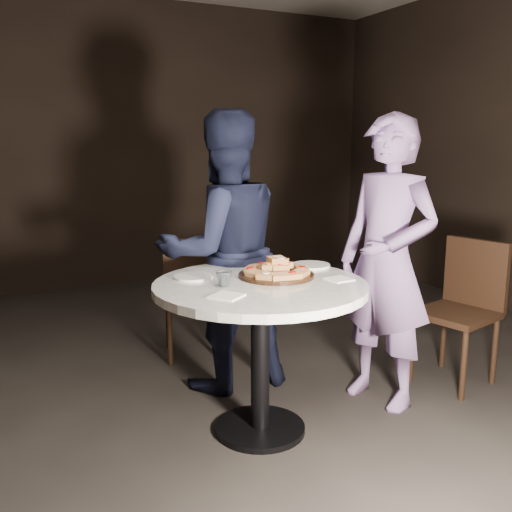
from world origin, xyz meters
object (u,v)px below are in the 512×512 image
(diner_teal, at_px, (387,262))
(diner_navy, at_px, (223,252))
(water_glass, at_px, (224,279))
(chair_right, at_px, (464,301))
(focaccia_pile, at_px, (277,268))
(chair_far, at_px, (194,289))
(table, at_px, (260,311))
(serving_board, at_px, (276,275))

(diner_teal, bearing_deg, diner_navy, -146.81)
(water_glass, distance_m, chair_right, 1.73)
(focaccia_pile, height_order, chair_far, focaccia_pile)
(table, height_order, diner_navy, diner_navy)
(table, relative_size, serving_board, 3.56)
(diner_navy, bearing_deg, water_glass, 68.16)
(diner_teal, bearing_deg, table, -105.28)
(diner_teal, bearing_deg, water_glass, -106.16)
(water_glass, bearing_deg, serving_board, 11.31)
(water_glass, xyz_separation_m, diner_teal, (1.03, 0.02, -0.02))
(table, xyz_separation_m, diner_teal, (0.83, 0.03, 0.18))
(table, relative_size, diner_navy, 0.83)
(table, xyz_separation_m, chair_far, (0.05, 1.15, -0.16))
(serving_board, xyz_separation_m, chair_far, (-0.09, 1.07, -0.32))
(focaccia_pile, xyz_separation_m, diner_teal, (0.70, -0.05, -0.02))
(diner_navy, relative_size, diner_teal, 1.02)
(serving_board, xyz_separation_m, chair_right, (1.36, -0.02, -0.31))
(serving_board, relative_size, chair_far, 0.45)
(water_glass, relative_size, diner_teal, 0.05)
(chair_right, bearing_deg, water_glass, -102.53)
(table, distance_m, chair_right, 1.50)
(water_glass, relative_size, chair_right, 0.09)
(chair_far, bearing_deg, table, 103.18)
(water_glass, bearing_deg, diner_teal, 1.02)
(water_glass, height_order, chair_right, chair_right)
(table, relative_size, water_glass, 17.50)
(table, bearing_deg, chair_right, 1.94)
(table, relative_size, focaccia_pile, 3.95)
(water_glass, distance_m, diner_teal, 1.03)
(water_glass, xyz_separation_m, chair_right, (1.69, 0.04, -0.34))
(focaccia_pile, xyz_separation_m, water_glass, (-0.33, -0.07, -0.01))
(focaccia_pile, bearing_deg, chair_right, -1.02)
(table, height_order, chair_far, chair_far)
(chair_far, distance_m, diner_teal, 1.41)
(focaccia_pile, bearing_deg, chair_far, 94.83)
(focaccia_pile, distance_m, chair_far, 1.13)
(chair_far, bearing_deg, diner_teal, 140.66)
(table, xyz_separation_m, focaccia_pile, (0.14, 0.08, 0.20))
(water_glass, distance_m, chair_far, 1.21)
(serving_board, height_order, water_glass, water_glass)
(chair_far, height_order, diner_navy, diner_navy)
(water_glass, height_order, diner_teal, diner_teal)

